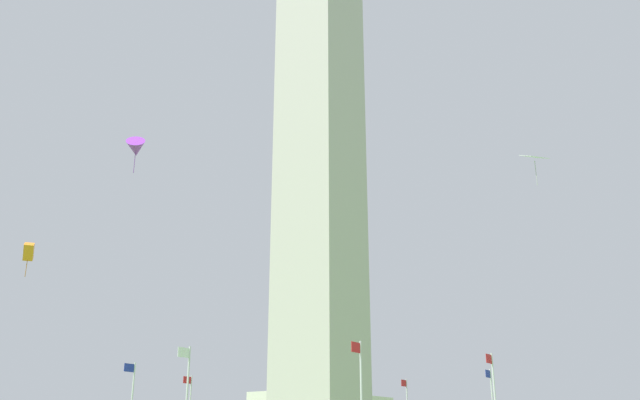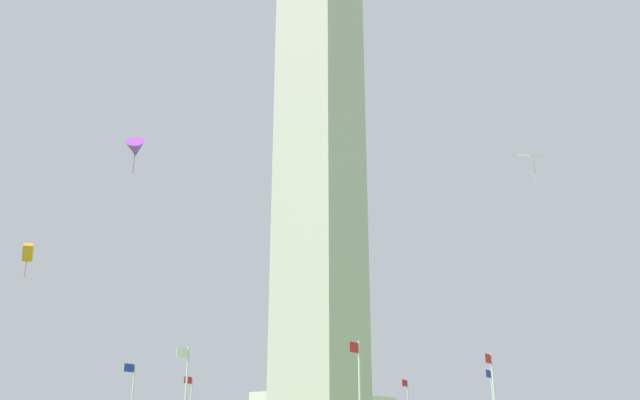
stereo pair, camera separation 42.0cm
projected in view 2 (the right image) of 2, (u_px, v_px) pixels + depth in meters
obelisk_monument at (320, 147)px, 63.98m from camera, size 6.29×6.29×57.15m
kite_white_diamond at (533, 157)px, 48.47m from camera, size 2.07×2.05×2.48m
kite_orange_box at (28, 252)px, 45.23m from camera, size 1.13×1.24×2.32m
kite_purple_delta at (135, 149)px, 52.47m from camera, size 2.38×2.36×2.99m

